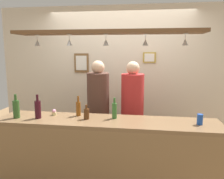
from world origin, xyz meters
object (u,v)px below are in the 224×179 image
Objects in this scene: person_middle_red_shirt at (132,106)px; cupcake at (54,112)px; person_left_brown_shirt at (98,104)px; picture_frame_caricature at (81,63)px; bottle_champagne_green at (16,109)px; drink_can at (200,119)px; bottle_beer_brown_stubby at (86,113)px; picture_frame_upper_small at (149,58)px; bottle_beer_amber_tall at (78,108)px; bottle_wine_dark_red at (38,109)px; bottle_beer_green_import at (114,110)px.

person_middle_red_shirt is 21.44× the size of cupcake.
person_left_brown_shirt is 4.94× the size of picture_frame_caricature.
bottle_champagne_green reaches higher than drink_can.
bottle_beer_brown_stubby is 1.33m from drink_can.
picture_frame_upper_small is at bearing 40.48° from person_left_brown_shirt.
picture_frame_upper_small is at bearing 54.73° from bottle_beer_amber_tall.
person_left_brown_shirt is at bearing -56.01° from picture_frame_caricature.
bottle_champagne_green is at bearing -174.93° from bottle_wine_dark_red.
person_middle_red_shirt reaches higher than bottle_beer_green_import.
bottle_champagne_green is 1.61m from picture_frame_caricature.
bottle_beer_brown_stubby is 2.31× the size of cupcake.
bottle_champagne_green is (-0.87, -0.82, 0.10)m from person_left_brown_shirt.
drink_can is 1.66m from picture_frame_upper_small.
cupcake is at bearing -125.77° from person_left_brown_shirt.
picture_frame_caricature is (-0.97, 0.65, 0.60)m from person_middle_red_shirt.
person_left_brown_shirt is 0.78m from cupcake.
bottle_beer_brown_stubby is 0.48m from cupcake.
bottle_beer_green_import reaches higher than drink_can.
cupcake is at bearing -133.53° from picture_frame_upper_small.
person_left_brown_shirt is 5.60× the size of bottle_champagne_green.
bottle_wine_dark_red is 0.23m from cupcake.
bottle_champagne_green is at bearing -178.45° from drink_can.
person_middle_red_shirt is at bearing 35.47° from bottle_wine_dark_red.
bottle_beer_amber_tall is 1.48m from drink_can.
bottle_beer_green_import is 1.61m from picture_frame_caricature.
drink_can is (1.34, -0.76, 0.04)m from person_left_brown_shirt.
bottle_beer_brown_stubby is 0.69× the size of bottle_beer_green_import.
person_middle_red_shirt is 6.43× the size of bottle_beer_green_import.
picture_frame_caricature is at bearing 141.47° from drink_can.
bottle_wine_dark_red reaches higher than bottle_beer_green_import.
picture_frame_caricature is (-0.44, 0.65, 0.59)m from person_left_brown_shirt.
person_middle_red_shirt is at bearing 32.81° from cupcake.
drink_can is at bearing -68.03° from picture_frame_upper_small.
drink_can is 1.56× the size of cupcake.
person_middle_red_shirt is 1.17m from cupcake.
picture_frame_caricature reaches higher than bottle_beer_brown_stubby.
bottle_beer_amber_tall is at bearing 15.70° from bottle_champagne_green.
bottle_champagne_green is 2.21m from drink_can.
cupcake is at bearing 175.85° from drink_can.
person_left_brown_shirt reaches higher than cupcake.
bottle_wine_dark_red is (-1.12, -0.80, 0.11)m from person_middle_red_shirt.
bottle_beer_green_import is at bearing 7.60° from bottle_champagne_green.
bottle_champagne_green reaches higher than cupcake.
picture_frame_caricature is (-0.79, 1.32, 0.51)m from bottle_beer_green_import.
drink_can is (1.47, -0.15, -0.04)m from bottle_beer_amber_tall.
bottle_beer_brown_stubby is at bearing 5.13° from bottle_champagne_green.
drink_can is 2.34m from picture_frame_caricature.
bottle_champagne_green is 3.85× the size of cupcake.
picture_frame_upper_small reaches higher than bottle_beer_amber_tall.
bottle_champagne_green is at bearing -155.31° from cupcake.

